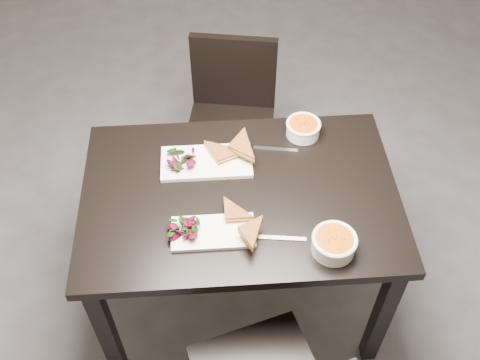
{
  "coord_description": "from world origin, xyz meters",
  "views": [
    {
      "loc": [
        -0.3,
        -1.57,
        2.36
      ],
      "look_at": [
        -0.21,
        -0.23,
        0.82
      ],
      "focal_mm": 41.74,
      "sensor_mm": 36.0,
      "label": 1
    }
  ],
  "objects_px": {
    "plate_near": "(213,232)",
    "soup_bowl_near": "(334,243)",
    "table": "(240,208)",
    "soup_bowl_far": "(303,128)",
    "plate_far": "(207,162)",
    "chair_far": "(232,112)"
  },
  "relations": [
    {
      "from": "table",
      "to": "plate_near",
      "type": "xyz_separation_m",
      "value": [
        -0.11,
        -0.18,
        0.11
      ]
    },
    {
      "from": "chair_far",
      "to": "plate_near",
      "type": "relative_size",
      "value": 2.87
    },
    {
      "from": "plate_near",
      "to": "soup_bowl_far",
      "type": "bearing_deg",
      "value": 51.07
    },
    {
      "from": "table",
      "to": "soup_bowl_near",
      "type": "xyz_separation_m",
      "value": [
        0.3,
        -0.28,
        0.14
      ]
    },
    {
      "from": "chair_far",
      "to": "plate_far",
      "type": "relative_size",
      "value": 2.38
    },
    {
      "from": "soup_bowl_near",
      "to": "soup_bowl_far",
      "type": "relative_size",
      "value": 1.1
    },
    {
      "from": "soup_bowl_far",
      "to": "plate_far",
      "type": "bearing_deg",
      "value": -160.73
    },
    {
      "from": "plate_far",
      "to": "soup_bowl_far",
      "type": "relative_size",
      "value": 2.49
    },
    {
      "from": "plate_near",
      "to": "table",
      "type": "bearing_deg",
      "value": 59.62
    },
    {
      "from": "table",
      "to": "soup_bowl_far",
      "type": "xyz_separation_m",
      "value": [
        0.28,
        0.3,
        0.14
      ]
    },
    {
      "from": "plate_far",
      "to": "soup_bowl_near",
      "type": "bearing_deg",
      "value": -45.74
    },
    {
      "from": "table",
      "to": "chair_far",
      "type": "distance_m",
      "value": 0.77
    },
    {
      "from": "plate_near",
      "to": "soup_bowl_far",
      "type": "xyz_separation_m",
      "value": [
        0.39,
        0.48,
        0.03
      ]
    },
    {
      "from": "table",
      "to": "plate_near",
      "type": "bearing_deg",
      "value": -120.38
    },
    {
      "from": "table",
      "to": "soup_bowl_near",
      "type": "height_order",
      "value": "soup_bowl_near"
    },
    {
      "from": "table",
      "to": "soup_bowl_far",
      "type": "bearing_deg",
      "value": 46.6
    },
    {
      "from": "plate_far",
      "to": "table",
      "type": "bearing_deg",
      "value": -51.95
    },
    {
      "from": "plate_near",
      "to": "soup_bowl_near",
      "type": "xyz_separation_m",
      "value": [
        0.41,
        -0.1,
        0.03
      ]
    },
    {
      "from": "table",
      "to": "chair_far",
      "type": "bearing_deg",
      "value": 89.38
    },
    {
      "from": "soup_bowl_far",
      "to": "soup_bowl_near",
      "type": "bearing_deg",
      "value": -87.69
    },
    {
      "from": "table",
      "to": "soup_bowl_far",
      "type": "relative_size",
      "value": 8.37
    },
    {
      "from": "table",
      "to": "plate_far",
      "type": "relative_size",
      "value": 3.37
    }
  ]
}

